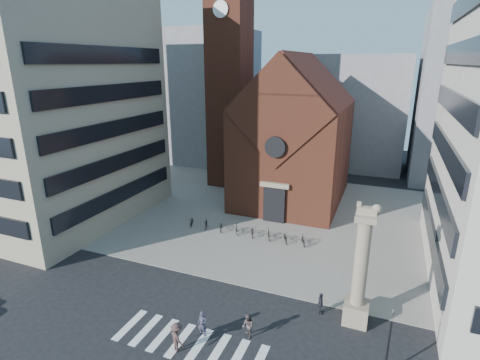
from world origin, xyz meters
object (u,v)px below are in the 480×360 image
traffic_light (389,340)px  pedestrian_1 (248,326)px  scooter_0 (192,221)px  pedestrian_2 (320,303)px  pedestrian_0 (202,324)px  lion_column (360,277)px

traffic_light → pedestrian_1: (-8.24, -0.12, -1.45)m
traffic_light → scooter_0: (-19.92, 13.65, -1.80)m
traffic_light → pedestrian_2: bearing=137.6°
pedestrian_2 → pedestrian_1: bearing=122.2°
pedestrian_0 → scooter_0: bearing=118.4°
traffic_light → pedestrian_2: traffic_light is taller
traffic_light → pedestrian_0: bearing=-174.5°
traffic_light → pedestrian_0: traffic_light is taller
pedestrian_0 → scooter_0: 17.21m
traffic_light → scooter_0: bearing=145.6°
pedestrian_2 → scooter_0: (-15.54, 9.65, -0.31)m
lion_column → scooter_0: 20.57m
pedestrian_2 → lion_column: bearing=-104.7°
lion_column → scooter_0: lion_column is taller
pedestrian_0 → pedestrian_2: (6.61, 5.06, -0.07)m
pedestrian_0 → pedestrian_2: pedestrian_0 is taller
lion_column → pedestrian_2: lion_column is taller
pedestrian_2 → scooter_0: size_ratio=0.96×
scooter_0 → lion_column: bearing=-50.6°
traffic_light → scooter_0: size_ratio=2.56×
lion_column → pedestrian_2: size_ratio=5.40×
lion_column → traffic_light: lion_column is taller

